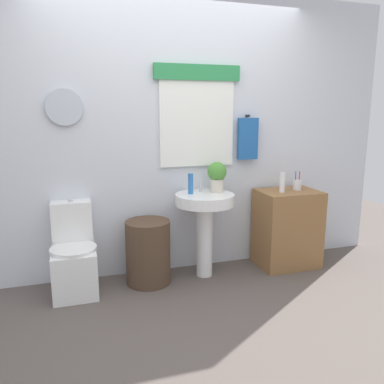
# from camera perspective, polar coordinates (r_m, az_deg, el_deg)

# --- Properties ---
(ground_plane) EXTENTS (8.00, 8.00, 0.00)m
(ground_plane) POSITION_cam_1_polar(r_m,az_deg,el_deg) (2.98, 3.29, -18.99)
(ground_plane) COLOR #564C47
(back_wall) EXTENTS (4.40, 0.18, 2.60)m
(back_wall) POSITION_cam_1_polar(r_m,az_deg,el_deg) (3.66, -2.78, 8.35)
(back_wall) COLOR silver
(back_wall) RESTS_ON ground_plane
(toilet) EXTENTS (0.38, 0.51, 0.78)m
(toilet) POSITION_cam_1_polar(r_m,az_deg,el_deg) (3.50, -17.07, -9.31)
(toilet) COLOR white
(toilet) RESTS_ON ground_plane
(laundry_hamper) EXTENTS (0.40, 0.40, 0.58)m
(laundry_hamper) POSITION_cam_1_polar(r_m,az_deg,el_deg) (3.52, -6.52, -8.83)
(laundry_hamper) COLOR #4C3828
(laundry_hamper) RESTS_ON ground_plane
(pedestal_sink) EXTENTS (0.54, 0.54, 0.79)m
(pedestal_sink) POSITION_cam_1_polar(r_m,az_deg,el_deg) (3.55, 1.89, -3.24)
(pedestal_sink) COLOR white
(pedestal_sink) RESTS_ON ground_plane
(faucet) EXTENTS (0.03, 0.03, 0.10)m
(faucet) POSITION_cam_1_polar(r_m,az_deg,el_deg) (3.61, 1.29, 0.85)
(faucet) COLOR silver
(faucet) RESTS_ON pedestal_sink
(wooden_cabinet) EXTENTS (0.58, 0.44, 0.76)m
(wooden_cabinet) POSITION_cam_1_polar(r_m,az_deg,el_deg) (3.98, 13.88, -5.23)
(wooden_cabinet) COLOR olive
(wooden_cabinet) RESTS_ON ground_plane
(soap_bottle) EXTENTS (0.05, 0.05, 0.19)m
(soap_bottle) POSITION_cam_1_polar(r_m,az_deg,el_deg) (3.50, -0.21, 1.23)
(soap_bottle) COLOR #2D6BB7
(soap_bottle) RESTS_ON pedestal_sink
(potted_plant) EXTENTS (0.18, 0.18, 0.28)m
(potted_plant) POSITION_cam_1_polar(r_m,az_deg,el_deg) (3.58, 3.72, 2.52)
(potted_plant) COLOR beige
(potted_plant) RESTS_ON pedestal_sink
(lotion_bottle) EXTENTS (0.05, 0.05, 0.19)m
(lotion_bottle) POSITION_cam_1_polar(r_m,az_deg,el_deg) (3.78, 13.23, 1.39)
(lotion_bottle) COLOR white
(lotion_bottle) RESTS_ON wooden_cabinet
(toothbrush_cup) EXTENTS (0.08, 0.08, 0.19)m
(toothbrush_cup) POSITION_cam_1_polar(r_m,az_deg,el_deg) (3.95, 15.31, 1.06)
(toothbrush_cup) COLOR silver
(toothbrush_cup) RESTS_ON wooden_cabinet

